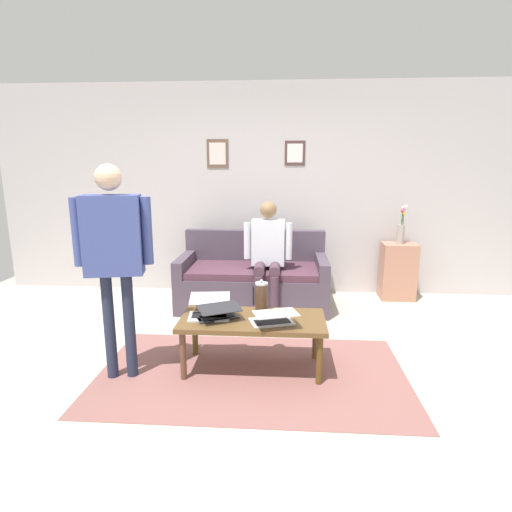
# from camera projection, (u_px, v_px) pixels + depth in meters

# --- Properties ---
(ground_plane) EXTENTS (7.68, 7.68, 0.00)m
(ground_plane) POSITION_uv_depth(u_px,v_px,m) (248.00, 364.00, 3.59)
(ground_plane) COLOR #BAAF9E
(area_rug) EXTENTS (2.52, 1.46, 0.01)m
(area_rug) POSITION_uv_depth(u_px,v_px,m) (252.00, 373.00, 3.43)
(area_rug) COLOR #885752
(area_rug) RESTS_ON ground_plane
(back_wall) EXTENTS (7.04, 0.11, 2.70)m
(back_wall) POSITION_uv_depth(u_px,v_px,m) (262.00, 190.00, 5.44)
(back_wall) COLOR #BDB5B6
(back_wall) RESTS_ON ground_plane
(couch) EXTENTS (1.75, 0.86, 0.88)m
(couch) POSITION_uv_depth(u_px,v_px,m) (253.00, 281.00, 5.03)
(couch) COLOR #4A3E4C
(couch) RESTS_ON ground_plane
(coffee_table) EXTENTS (1.19, 0.56, 0.45)m
(coffee_table) POSITION_uv_depth(u_px,v_px,m) (253.00, 324.00, 3.44)
(coffee_table) COLOR brown
(coffee_table) RESTS_ON ground_plane
(laptop_left) EXTENTS (0.43, 0.41, 0.13)m
(laptop_left) POSITION_uv_depth(u_px,v_px,m) (218.00, 314.00, 3.41)
(laptop_left) COLOR #28282D
(laptop_left) RESTS_ON coffee_table
(laptop_center) EXTENTS (0.42, 0.41, 0.12)m
(laptop_center) POSITION_uv_depth(u_px,v_px,m) (273.00, 319.00, 3.29)
(laptop_center) COLOR silver
(laptop_center) RESTS_ON coffee_table
(laptop_right) EXTENTS (0.38, 0.40, 0.14)m
(laptop_right) POSITION_uv_depth(u_px,v_px,m) (209.00, 310.00, 3.49)
(laptop_right) COLOR silver
(laptop_right) RESTS_ON coffee_table
(french_press) EXTENTS (0.13, 0.11, 0.28)m
(french_press) POSITION_uv_depth(u_px,v_px,m) (261.00, 296.00, 3.59)
(french_press) COLOR #4C3323
(french_press) RESTS_ON coffee_table
(side_shelf) EXTENTS (0.42, 0.32, 0.72)m
(side_shelf) POSITION_uv_depth(u_px,v_px,m) (398.00, 271.00, 5.28)
(side_shelf) COLOR tan
(side_shelf) RESTS_ON ground_plane
(flower_vase) EXTENTS (0.11, 0.10, 0.48)m
(flower_vase) POSITION_uv_depth(u_px,v_px,m) (401.00, 230.00, 5.16)
(flower_vase) COLOR #A59991
(flower_vase) RESTS_ON side_shelf
(person_standing) EXTENTS (0.59, 0.27, 1.70)m
(person_standing) POSITION_uv_depth(u_px,v_px,m) (113.00, 245.00, 3.16)
(person_standing) COLOR #252B42
(person_standing) RESTS_ON ground_plane
(person_seated) EXTENTS (0.55, 0.51, 1.28)m
(person_seated) POSITION_uv_depth(u_px,v_px,m) (268.00, 251.00, 4.71)
(person_seated) COLOR #4B3340
(person_seated) RESTS_ON ground_plane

